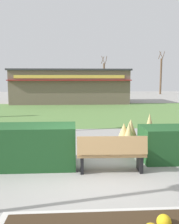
# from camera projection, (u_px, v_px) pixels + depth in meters

# --- Properties ---
(ground_plane) EXTENTS (80.00, 80.00, 0.00)m
(ground_plane) POSITION_uv_depth(u_px,v_px,m) (87.00, 176.00, 6.01)
(ground_plane) COLOR #999691
(lawn_patch) EXTENTS (36.00, 12.00, 0.01)m
(lawn_patch) POSITION_uv_depth(u_px,v_px,m) (79.00, 112.00, 17.54)
(lawn_patch) COLOR #5B8442
(lawn_patch) RESTS_ON ground_plane
(park_bench) EXTENTS (1.71, 0.57, 0.95)m
(park_bench) POSITION_uv_depth(u_px,v_px,m) (111.00, 154.00, 6.18)
(park_bench) COLOR tan
(park_bench) RESTS_ON ground_plane
(hedge_left) EXTENTS (2.71, 1.10, 1.10)m
(hedge_left) POSITION_uv_depth(u_px,v_px,m) (24.00, 146.00, 6.60)
(hedge_left) COLOR #1E4C23
(hedge_left) RESTS_ON ground_plane
(ornamental_grass_behind_left) EXTENTS (0.65, 0.65, 1.23)m
(ornamental_grass_behind_left) POSITION_uv_depth(u_px,v_px,m) (149.00, 132.00, 8.00)
(ornamental_grass_behind_left) COLOR tan
(ornamental_grass_behind_left) RESTS_ON ground_plane
(ornamental_grass_behind_right) EXTENTS (0.61, 0.61, 1.02)m
(ornamental_grass_behind_right) POSITION_uv_depth(u_px,v_px,m) (129.00, 139.00, 7.60)
(ornamental_grass_behind_right) COLOR tan
(ornamental_grass_behind_right) RESTS_ON ground_plane
(ornamental_grass_behind_center) EXTENTS (0.79, 0.79, 1.07)m
(ornamental_grass_behind_center) POSITION_uv_depth(u_px,v_px,m) (130.00, 136.00, 7.84)
(ornamental_grass_behind_center) COLOR tan
(ornamental_grass_behind_center) RESTS_ON ground_plane
(ornamental_grass_behind_far) EXTENTS (0.74, 0.74, 0.94)m
(ornamental_grass_behind_far) POSITION_uv_depth(u_px,v_px,m) (124.00, 138.00, 7.92)
(ornamental_grass_behind_far) COLOR tan
(ornamental_grass_behind_far) RESTS_ON ground_plane
(food_kiosk) EXTENTS (11.13, 5.19, 3.21)m
(food_kiosk) POSITION_uv_depth(u_px,v_px,m) (70.00, 86.00, 24.42)
(food_kiosk) COLOR #6B5B4C
(food_kiosk) RESTS_ON ground_plane
(parked_car_west_slot) EXTENTS (4.34, 2.34, 1.20)m
(parked_car_west_slot) POSITION_uv_depth(u_px,v_px,m) (46.00, 92.00, 32.98)
(parked_car_west_slot) COLOR #2D6638
(parked_car_west_slot) RESTS_ON ground_plane
(tree_left_bg) EXTENTS (0.91, 0.96, 6.39)m
(tree_left_bg) POSITION_uv_depth(u_px,v_px,m) (161.00, 75.00, 37.70)
(tree_left_bg) COLOR brown
(tree_left_bg) RESTS_ON ground_plane
(tree_right_bg) EXTENTS (0.91, 0.96, 5.75)m
(tree_right_bg) POSITION_uv_depth(u_px,v_px,m) (104.00, 78.00, 38.48)
(tree_right_bg) COLOR brown
(tree_right_bg) RESTS_ON ground_plane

